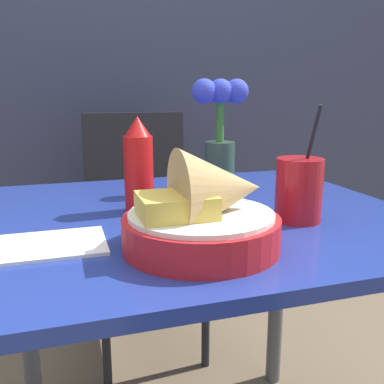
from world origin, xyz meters
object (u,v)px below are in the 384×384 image
chair_far_window (140,211)px  ketchup_bottle (139,166)px  drink_cup (299,192)px  flower_vase (220,131)px  food_basket (207,213)px

chair_far_window → ketchup_bottle: (-0.13, -0.73, 0.31)m
ketchup_bottle → drink_cup: 0.33m
drink_cup → flower_vase: bearing=99.9°
chair_far_window → drink_cup: bearing=-79.8°
ketchup_bottle → drink_cup: size_ratio=0.88×
flower_vase → ketchup_bottle: bearing=-149.4°
ketchup_bottle → drink_cup: (0.29, -0.16, -0.04)m
ketchup_bottle → drink_cup: drink_cup is taller
chair_far_window → food_basket: size_ratio=3.54×
chair_far_window → food_basket: chair_far_window is taller
food_basket → ketchup_bottle: ketchup_bottle is taller
ketchup_bottle → flower_vase: size_ratio=0.71×
chair_far_window → flower_vase: (0.11, -0.59, 0.36)m
food_basket → flower_vase: size_ratio=0.91×
food_basket → flower_vase: 0.44m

